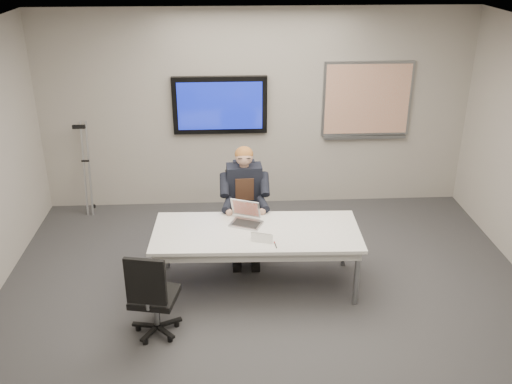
{
  "coord_description": "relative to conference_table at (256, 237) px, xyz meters",
  "views": [
    {
      "loc": [
        -0.42,
        -4.69,
        3.64
      ],
      "look_at": [
        -0.11,
        0.92,
        1.09
      ],
      "focal_mm": 40.0,
      "sensor_mm": 36.0,
      "label": 1
    }
  ],
  "objects": [
    {
      "name": "floor",
      "position": [
        0.12,
        -0.78,
        -0.62
      ],
      "size": [
        6.0,
        6.0,
        0.02
      ],
      "primitive_type": "cube",
      "color": "#353538",
      "rests_on": "ground"
    },
    {
      "name": "ceiling",
      "position": [
        0.12,
        -0.78,
        2.18
      ],
      "size": [
        6.0,
        6.0,
        0.02
      ],
      "primitive_type": "cube",
      "color": "silver",
      "rests_on": "wall_back"
    },
    {
      "name": "wall_back",
      "position": [
        0.12,
        2.22,
        0.78
      ],
      "size": [
        6.0,
        0.02,
        2.8
      ],
      "primitive_type": "cube",
      "color": "#A8A298",
      "rests_on": "ground"
    },
    {
      "name": "conference_table",
      "position": [
        0.0,
        0.0,
        0.0
      ],
      "size": [
        2.28,
        1.01,
        0.7
      ],
      "rotation": [
        0.0,
        0.0,
        -0.03
      ],
      "color": "silver",
      "rests_on": "ground"
    },
    {
      "name": "tv_display",
      "position": [
        -0.38,
        2.16,
        0.88
      ],
      "size": [
        1.3,
        0.09,
        0.8
      ],
      "color": "black",
      "rests_on": "wall_back"
    },
    {
      "name": "whiteboard",
      "position": [
        1.67,
        2.19,
        0.91
      ],
      "size": [
        1.25,
        0.08,
        1.1
      ],
      "color": "gray",
      "rests_on": "wall_back"
    },
    {
      "name": "office_chair_far",
      "position": [
        -0.11,
        0.93,
        -0.31
      ],
      "size": [
        0.53,
        0.53,
        0.98
      ],
      "rotation": [
        0.0,
        0.0,
        0.15
      ],
      "color": "black",
      "rests_on": "ground"
    },
    {
      "name": "office_chair_near",
      "position": [
        -1.05,
        -0.83,
        -0.31
      ],
      "size": [
        0.54,
        0.54,
        0.96
      ],
      "rotation": [
        0.0,
        0.0,
        2.94
      ],
      "color": "black",
      "rests_on": "ground"
    },
    {
      "name": "seated_person",
      "position": [
        -0.1,
        0.69,
        -0.07
      ],
      "size": [
        0.43,
        0.74,
        1.36
      ],
      "rotation": [
        0.0,
        0.0,
        0.04
      ],
      "color": "#1C1F30",
      "rests_on": "office_chair_far"
    },
    {
      "name": "crutch",
      "position": [
        -2.26,
        2.02,
        0.07
      ],
      "size": [
        0.3,
        0.6,
        1.41
      ],
      "primitive_type": null,
      "rotation": [
        -0.19,
        0.0,
        0.21
      ],
      "color": "#B5B7BD",
      "rests_on": "ground"
    },
    {
      "name": "laptop",
      "position": [
        -0.11,
        0.21,
        0.14
      ],
      "size": [
        0.4,
        0.43,
        0.24
      ],
      "rotation": [
        0.0,
        0.0,
        -0.4
      ],
      "color": "#B2B2B5",
      "rests_on": "conference_table"
    },
    {
      "name": "name_tent",
      "position": [
        0.04,
        -0.23,
        0.13
      ],
      "size": [
        0.24,
        0.13,
        0.09
      ],
      "primitive_type": null,
      "rotation": [
        0.0,
        0.0,
        -0.32
      ],
      "color": "white",
      "rests_on": "conference_table"
    },
    {
      "name": "pen",
      "position": [
        0.18,
        -0.33,
        0.09
      ],
      "size": [
        0.02,
        0.13,
        0.01
      ],
      "primitive_type": "cylinder",
      "rotation": [
        0.0,
        1.57,
        1.67
      ],
      "color": "black",
      "rests_on": "conference_table"
    }
  ]
}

